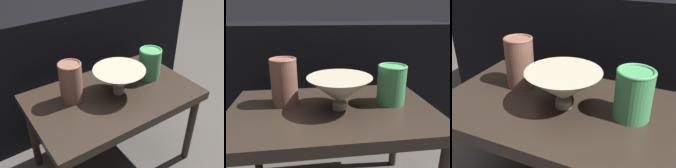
# 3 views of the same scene
# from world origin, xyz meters

# --- Properties ---
(table) EXTENTS (0.74, 0.46, 0.43)m
(table) POSITION_xyz_m (0.00, 0.00, 0.38)
(table) COLOR #2D231C
(table) RESTS_ON ground_plane
(couch_backdrop) EXTENTS (1.49, 0.50, 0.70)m
(couch_backdrop) POSITION_xyz_m (0.00, 0.57, 0.35)
(couch_backdrop) COLOR black
(couch_backdrop) RESTS_ON ground_plane
(bowl) EXTENTS (0.23, 0.23, 0.12)m
(bowl) POSITION_xyz_m (0.03, -0.01, 0.50)
(bowl) COLOR #B2A88E
(bowl) RESTS_ON table
(vase_textured_left) EXTENTS (0.10, 0.10, 0.17)m
(vase_textured_left) POSITION_xyz_m (-0.17, 0.06, 0.52)
(vase_textured_left) COLOR brown
(vase_textured_left) RESTS_ON table
(vase_colorful_right) EXTENTS (0.11, 0.11, 0.15)m
(vase_colorful_right) POSITION_xyz_m (0.23, 0.02, 0.51)
(vase_colorful_right) COLOR #47995B
(vase_colorful_right) RESTS_ON table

